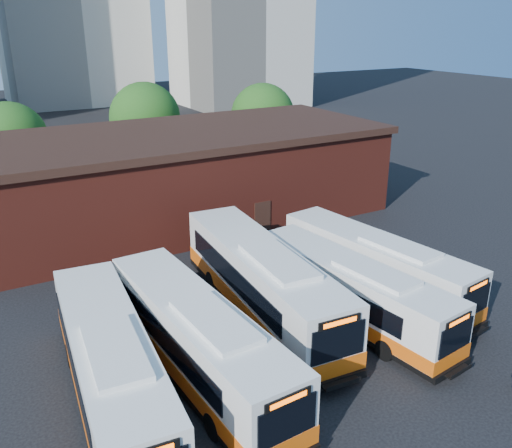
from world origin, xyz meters
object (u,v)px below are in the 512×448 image
bus_farwest (111,370)px  bus_east (375,267)px  bus_west (198,343)px  bus_midwest (262,284)px  bus_mideast (351,294)px

bus_farwest → bus_east: (14.55, 2.05, -0.07)m
bus_farwest → bus_west: bearing=5.1°
bus_farwest → bus_midwest: 8.73m
bus_farwest → bus_west: size_ratio=0.99×
bus_farwest → bus_east: bus_farwest is taller
bus_mideast → bus_west: bearing=175.9°
bus_farwest → bus_midwest: size_ratio=0.92×
bus_midwest → bus_west: bearing=-143.7°
bus_midwest → bus_mideast: size_ratio=1.15×
bus_mideast → bus_east: bearing=22.0°
bus_midwest → bus_mideast: bearing=-32.9°
bus_mideast → bus_midwest: bearing=135.9°
bus_west → bus_mideast: bearing=-0.2°
bus_west → bus_mideast: size_ratio=1.06×
bus_farwest → bus_west: bus_west is taller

